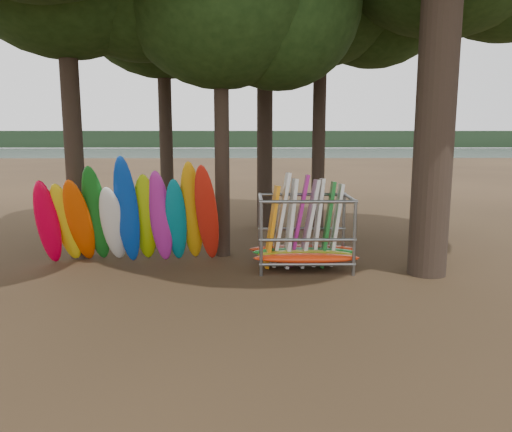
{
  "coord_description": "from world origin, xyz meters",
  "views": [
    {
      "loc": [
        -0.15,
        -12.08,
        3.69
      ],
      "look_at": [
        0.04,
        1.5,
        1.4
      ],
      "focal_mm": 35.0,
      "sensor_mm": 36.0,
      "label": 1
    }
  ],
  "objects": [
    {
      "name": "far_shore",
      "position": [
        0.0,
        110.0,
        2.0
      ],
      "size": [
        160.0,
        4.0,
        4.0
      ],
      "primitive_type": "cube",
      "color": "black",
      "rests_on": "ground"
    },
    {
      "name": "storage_rack",
      "position": [
        1.36,
        1.2,
        0.93
      ],
      "size": [
        3.01,
        1.57,
        2.63
      ],
      "color": "slate",
      "rests_on": "ground"
    },
    {
      "name": "ground",
      "position": [
        0.0,
        0.0,
        0.0
      ],
      "size": [
        120.0,
        120.0,
        0.0
      ],
      "primitive_type": "plane",
      "color": "#47331E",
      "rests_on": "ground"
    },
    {
      "name": "kayak_row",
      "position": [
        -3.55,
        1.69,
        1.32
      ],
      "size": [
        5.14,
        1.92,
        3.21
      ],
      "color": "red",
      "rests_on": "ground"
    },
    {
      "name": "lake",
      "position": [
        0.0,
        60.0,
        0.0
      ],
      "size": [
        160.0,
        160.0,
        0.0
      ],
      "primitive_type": "plane",
      "color": "gray",
      "rests_on": "ground"
    }
  ]
}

